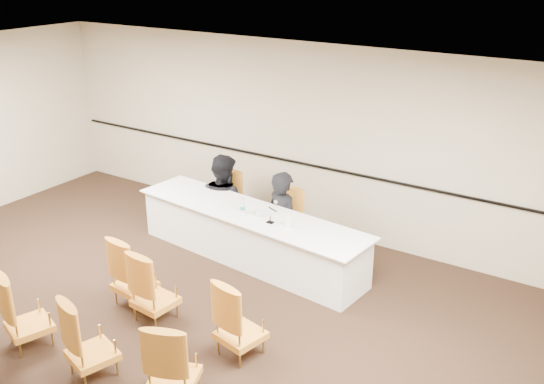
{
  "coord_description": "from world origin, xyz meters",
  "views": [
    {
      "loc": [
        4.45,
        -3.96,
        4.26
      ],
      "look_at": [
        0.24,
        2.6,
        1.13
      ],
      "focal_mm": 40.0,
      "sensor_mm": 36.0,
      "label": 1
    }
  ],
  "objects_px": {
    "panelist_main": "(283,226)",
    "panelist_second": "(224,207)",
    "panelist_main_chair": "(283,220)",
    "aud_chair_front_mid": "(154,285)",
    "microphone": "(270,213)",
    "aud_chair_front_left": "(134,270)",
    "aud_chair_front_right": "(240,318)",
    "coffee_cup": "(288,222)",
    "aud_chair_back_left": "(27,309)",
    "aud_chair_back_mid": "(90,337)",
    "water_bottle": "(242,205)",
    "drinking_glass": "(258,213)",
    "panelist_second_chair": "(224,201)",
    "aud_chair_back_right": "(173,360)",
    "panel_table": "(250,236)"
  },
  "relations": [
    {
      "from": "microphone",
      "to": "aud_chair_front_right",
      "type": "xyz_separation_m",
      "value": [
        0.75,
        -1.76,
        -0.43
      ]
    },
    {
      "from": "drinking_glass",
      "to": "aud_chair_front_mid",
      "type": "height_order",
      "value": "aud_chair_front_mid"
    },
    {
      "from": "panelist_main_chair",
      "to": "panel_table",
      "type": "bearing_deg",
      "value": -107.77
    },
    {
      "from": "aud_chair_front_right",
      "to": "aud_chair_back_mid",
      "type": "distance_m",
      "value": 1.6
    },
    {
      "from": "coffee_cup",
      "to": "aud_chair_front_mid",
      "type": "distance_m",
      "value": 1.99
    },
    {
      "from": "panelist_second",
      "to": "aud_chair_front_right",
      "type": "xyz_separation_m",
      "value": [
        2.18,
        -2.59,
        0.1
      ]
    },
    {
      "from": "panelist_second",
      "to": "aud_chair_back_mid",
      "type": "height_order",
      "value": "panelist_second"
    },
    {
      "from": "aud_chair_front_mid",
      "to": "aud_chair_back_right",
      "type": "relative_size",
      "value": 1.0
    },
    {
      "from": "panelist_second_chair",
      "to": "water_bottle",
      "type": "xyz_separation_m",
      "value": [
        0.9,
        -0.73,
        0.4
      ]
    },
    {
      "from": "panelist_main_chair",
      "to": "aud_chair_front_mid",
      "type": "height_order",
      "value": "same"
    },
    {
      "from": "microphone",
      "to": "aud_chair_back_left",
      "type": "xyz_separation_m",
      "value": [
        -1.39,
        -2.93,
        -0.43
      ]
    },
    {
      "from": "aud_chair_front_left",
      "to": "aud_chair_back_mid",
      "type": "bearing_deg",
      "value": -56.56
    },
    {
      "from": "panelist_main_chair",
      "to": "panelist_main",
      "type": "bearing_deg",
      "value": 5.81
    },
    {
      "from": "panelist_second",
      "to": "aud_chair_front_right",
      "type": "distance_m",
      "value": 3.38
    },
    {
      "from": "panelist_second_chair",
      "to": "panelist_main",
      "type": "bearing_deg",
      "value": -0.0
    },
    {
      "from": "panelist_main",
      "to": "panelist_second",
      "type": "relative_size",
      "value": 0.98
    },
    {
      "from": "panelist_main",
      "to": "panel_table",
      "type": "bearing_deg",
      "value": 87.29
    },
    {
      "from": "water_bottle",
      "to": "drinking_glass",
      "type": "relative_size",
      "value": 2.41
    },
    {
      "from": "aud_chair_front_right",
      "to": "panelist_second_chair",
      "type": "bearing_deg",
      "value": 141.84
    },
    {
      "from": "aud_chair_back_left",
      "to": "coffee_cup",
      "type": "bearing_deg",
      "value": 80.13
    },
    {
      "from": "water_bottle",
      "to": "aud_chair_back_mid",
      "type": "height_order",
      "value": "water_bottle"
    },
    {
      "from": "microphone",
      "to": "aud_chair_front_mid",
      "type": "relative_size",
      "value": 0.31
    },
    {
      "from": "aud_chair_back_mid",
      "to": "panelist_second_chair",
      "type": "bearing_deg",
      "value": 123.19
    },
    {
      "from": "panel_table",
      "to": "aud_chair_front_right",
      "type": "relative_size",
      "value": 3.98
    },
    {
      "from": "panelist_main",
      "to": "panelist_second",
      "type": "height_order",
      "value": "panelist_second"
    },
    {
      "from": "aud_chair_front_mid",
      "to": "aud_chair_back_left",
      "type": "relative_size",
      "value": 1.0
    },
    {
      "from": "aud_chair_back_right",
      "to": "panelist_main_chair",
      "type": "bearing_deg",
      "value": 82.37
    },
    {
      "from": "microphone",
      "to": "aud_chair_front_mid",
      "type": "distance_m",
      "value": 1.89
    },
    {
      "from": "panelist_main",
      "to": "aud_chair_back_right",
      "type": "distance_m",
      "value": 3.53
    },
    {
      "from": "drinking_glass",
      "to": "panelist_second",
      "type": "bearing_deg",
      "value": 148.18
    },
    {
      "from": "coffee_cup",
      "to": "panelist_main_chair",
      "type": "bearing_deg",
      "value": 125.8
    },
    {
      "from": "aud_chair_front_right",
      "to": "aud_chair_back_mid",
      "type": "height_order",
      "value": "same"
    },
    {
      "from": "panelist_main",
      "to": "aud_chair_front_left",
      "type": "relative_size",
      "value": 1.84
    },
    {
      "from": "panelist_main_chair",
      "to": "aud_chair_front_mid",
      "type": "xyz_separation_m",
      "value": [
        -0.32,
        -2.46,
        0.0
      ]
    },
    {
      "from": "microphone",
      "to": "drinking_glass",
      "type": "bearing_deg",
      "value": 156.09
    },
    {
      "from": "aud_chair_front_left",
      "to": "aud_chair_front_right",
      "type": "relative_size",
      "value": 1.0
    },
    {
      "from": "panelist_second",
      "to": "aud_chair_back_left",
      "type": "xyz_separation_m",
      "value": [
        0.04,
        -3.75,
        0.1
      ]
    },
    {
      "from": "water_bottle",
      "to": "aud_chair_back_left",
      "type": "relative_size",
      "value": 0.25
    },
    {
      "from": "water_bottle",
      "to": "aud_chair_front_right",
      "type": "height_order",
      "value": "water_bottle"
    },
    {
      "from": "panelist_second_chair",
      "to": "aud_chair_back_mid",
      "type": "bearing_deg",
      "value": -68.39
    },
    {
      "from": "panelist_main_chair",
      "to": "panelist_second_chair",
      "type": "distance_m",
      "value": 1.22
    },
    {
      "from": "panelist_main",
      "to": "aud_chair_back_mid",
      "type": "relative_size",
      "value": 1.84
    },
    {
      "from": "microphone",
      "to": "aud_chair_front_left",
      "type": "bearing_deg",
      "value": -125.29
    },
    {
      "from": "microphone",
      "to": "water_bottle",
      "type": "distance_m",
      "value": 0.54
    },
    {
      "from": "panelist_main",
      "to": "aud_chair_back_left",
      "type": "bearing_deg",
      "value": 93.0
    },
    {
      "from": "panelist_second",
      "to": "aud_chair_back_left",
      "type": "distance_m",
      "value": 3.75
    },
    {
      "from": "panelist_main_chair",
      "to": "coffee_cup",
      "type": "relative_size",
      "value": 6.75
    },
    {
      "from": "microphone",
      "to": "aud_chair_back_left",
      "type": "height_order",
      "value": "microphone"
    },
    {
      "from": "aud_chair_front_left",
      "to": "aud_chair_back_mid",
      "type": "height_order",
      "value": "same"
    },
    {
      "from": "panelist_main",
      "to": "aud_chair_front_right",
      "type": "bearing_deg",
      "value": 132.31
    }
  ]
}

